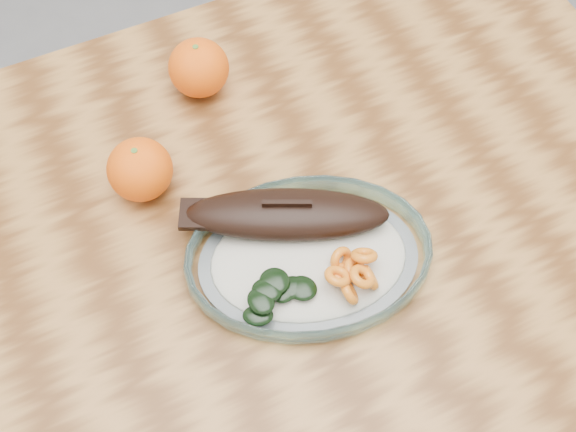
% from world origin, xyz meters
% --- Properties ---
extents(ground, '(3.00, 3.00, 0.00)m').
position_xyz_m(ground, '(0.00, 0.00, 0.00)').
color(ground, slate).
rests_on(ground, ground).
extents(dining_table, '(1.20, 0.80, 0.75)m').
position_xyz_m(dining_table, '(0.00, 0.00, 0.65)').
color(dining_table, '#5A3315').
rests_on(dining_table, ground).
extents(plated_meal, '(0.67, 0.67, 0.08)m').
position_xyz_m(plated_meal, '(0.03, -0.08, 0.77)').
color(plated_meal, white).
rests_on(plated_meal, dining_table).
extents(orange_left, '(0.08, 0.08, 0.08)m').
position_xyz_m(orange_left, '(-0.12, 0.11, 0.79)').
color(orange_left, '#FF4305').
rests_on(orange_left, dining_table).
extents(orange_right, '(0.08, 0.08, 0.08)m').
position_xyz_m(orange_right, '(0.01, 0.24, 0.79)').
color(orange_right, '#FF4305').
rests_on(orange_right, dining_table).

